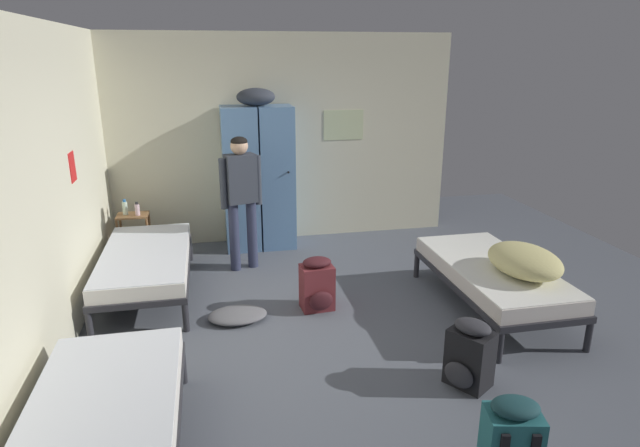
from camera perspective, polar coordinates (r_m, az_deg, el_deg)
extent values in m
plane|color=#565B66|center=(5.15, 0.63, -11.03)|extent=(8.57, 8.57, 0.00)
cube|color=beige|center=(7.26, -4.02, 8.91)|extent=(4.63, 0.06, 2.74)
cube|color=beige|center=(4.72, -27.53, 2.17)|extent=(0.06, 5.35, 2.74)
cube|color=beige|center=(7.37, 2.53, 10.46)|extent=(0.55, 0.01, 0.40)
cube|color=red|center=(5.59, -24.91, 5.49)|extent=(0.01, 0.20, 0.28)
cube|color=#5B84B2|center=(6.99, -8.44, 4.69)|extent=(0.44, 0.52, 1.85)
cylinder|color=black|center=(6.70, -7.30, 5.27)|extent=(0.02, 0.03, 0.02)
cube|color=#5B84B2|center=(7.03, -4.69, 4.89)|extent=(0.44, 0.52, 1.85)
cylinder|color=black|center=(6.75, -3.39, 5.48)|extent=(0.02, 0.03, 0.02)
ellipsoid|color=#333842|center=(6.85, -6.87, 13.26)|extent=(0.48, 0.36, 0.22)
cylinder|color=brown|center=(7.00, -20.69, -1.81)|extent=(0.03, 0.03, 0.55)
cylinder|color=brown|center=(6.95, -17.84, -1.64)|extent=(0.03, 0.03, 0.55)
cylinder|color=brown|center=(7.25, -20.40, -1.11)|extent=(0.03, 0.03, 0.55)
cylinder|color=brown|center=(7.20, -17.65, -0.95)|extent=(0.03, 0.03, 0.55)
cube|color=brown|center=(7.13, -19.08, -2.00)|extent=(0.38, 0.30, 0.02)
cube|color=brown|center=(7.02, -19.38, 0.83)|extent=(0.38, 0.30, 0.02)
cylinder|color=#28282D|center=(5.29, -23.38, -10.05)|extent=(0.06, 0.06, 0.28)
cylinder|color=#28282D|center=(5.18, -14.13, -9.69)|extent=(0.06, 0.06, 0.28)
cylinder|color=#28282D|center=(6.95, -20.64, -3.11)|extent=(0.06, 0.06, 0.28)
cylinder|color=#28282D|center=(6.87, -13.71, -2.71)|extent=(0.06, 0.06, 0.28)
cube|color=#28282D|center=(5.98, -18.03, -4.43)|extent=(0.90, 1.90, 0.06)
cube|color=silver|center=(5.95, -18.12, -3.54)|extent=(0.87, 1.84, 0.14)
cube|color=silver|center=(5.92, -18.19, -2.86)|extent=(0.86, 1.82, 0.01)
cylinder|color=#28282D|center=(6.63, 17.05, -3.75)|extent=(0.06, 0.06, 0.28)
cylinder|color=#28282D|center=(6.27, 10.28, -4.45)|extent=(0.06, 0.06, 0.28)
cylinder|color=#28282D|center=(5.25, 26.71, -10.76)|extent=(0.06, 0.06, 0.28)
cylinder|color=#28282D|center=(4.80, 18.62, -12.43)|extent=(0.06, 0.06, 0.28)
cube|color=#28282D|center=(5.63, 17.86, -5.82)|extent=(0.90, 1.90, 0.06)
cube|color=silver|center=(5.59, 17.95, -4.88)|extent=(0.87, 1.84, 0.14)
cube|color=white|center=(5.56, 18.03, -4.17)|extent=(0.86, 1.82, 0.01)
cylinder|color=#28282D|center=(4.58, -25.34, -14.83)|extent=(0.06, 0.06, 0.28)
cylinder|color=#28282D|center=(4.45, -14.44, -14.59)|extent=(0.06, 0.06, 0.28)
cube|color=#28282D|center=(3.65, -22.18, -20.13)|extent=(0.90, 1.90, 0.06)
cube|color=silver|center=(3.59, -22.38, -18.86)|extent=(0.87, 1.84, 0.14)
cube|color=silver|center=(3.55, -22.52, -17.88)|extent=(0.86, 1.82, 0.01)
ellipsoid|color=#D1C67F|center=(5.37, 20.99, -3.71)|extent=(0.60, 0.83, 0.26)
cylinder|color=#2D334C|center=(6.44, -7.26, -1.14)|extent=(0.12, 0.12, 0.82)
cylinder|color=#2D334C|center=(6.37, -9.12, -1.43)|extent=(0.12, 0.12, 0.82)
cube|color=#333842|center=(6.22, -8.46, 4.76)|extent=(0.38, 0.29, 0.56)
cylinder|color=#333842|center=(6.29, -6.63, 4.62)|extent=(0.08, 0.08, 0.58)
cylinder|color=#333842|center=(6.16, -10.30, 4.17)|extent=(0.08, 0.08, 0.58)
sphere|color=#DBAD89|center=(6.14, -8.62, 8.19)|extent=(0.20, 0.20, 0.20)
ellipsoid|color=black|center=(6.14, -8.64, 8.65)|extent=(0.19, 0.19, 0.11)
cylinder|color=silver|center=(7.02, -20.08, 1.55)|extent=(0.06, 0.06, 0.16)
cylinder|color=#2666B2|center=(7.00, -20.16, 2.31)|extent=(0.03, 0.03, 0.03)
cylinder|color=beige|center=(6.95, -18.91, 1.40)|extent=(0.06, 0.06, 0.14)
cylinder|color=black|center=(6.93, -18.98, 2.07)|extent=(0.03, 0.03, 0.03)
cube|color=#23666B|center=(3.65, 19.66, -21.40)|extent=(0.36, 0.30, 0.46)
ellipsoid|color=#193D42|center=(3.81, 18.78, -20.99)|extent=(0.25, 0.13, 0.20)
ellipsoid|color=#193D42|center=(3.49, 20.14, -17.93)|extent=(0.33, 0.27, 0.10)
cube|color=maroon|center=(5.41, -0.34, -6.82)|extent=(0.34, 0.26, 0.46)
ellipsoid|color=#42191E|center=(5.31, 0.11, -8.27)|extent=(0.25, 0.10, 0.20)
ellipsoid|color=#42191E|center=(5.30, -0.34, -4.16)|extent=(0.30, 0.24, 0.10)
cube|color=black|center=(5.50, -1.61, -6.14)|extent=(0.05, 0.03, 0.32)
cube|color=black|center=(5.54, 0.16, -5.94)|extent=(0.05, 0.03, 0.32)
cube|color=black|center=(4.41, 15.68, -13.64)|extent=(0.38, 0.40, 0.46)
ellipsoid|color=#2D2D33|center=(4.34, 14.58, -15.39)|extent=(0.20, 0.24, 0.20)
ellipsoid|color=#2D2D33|center=(4.27, 15.99, -10.54)|extent=(0.34, 0.36, 0.10)
cube|color=black|center=(4.53, 15.59, -12.35)|extent=(0.05, 0.05, 0.32)
cube|color=black|center=(4.47, 17.59, -13.03)|extent=(0.05, 0.05, 0.32)
ellipsoid|color=slate|center=(5.32, -8.79, -9.63)|extent=(0.57, 0.40, 0.10)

